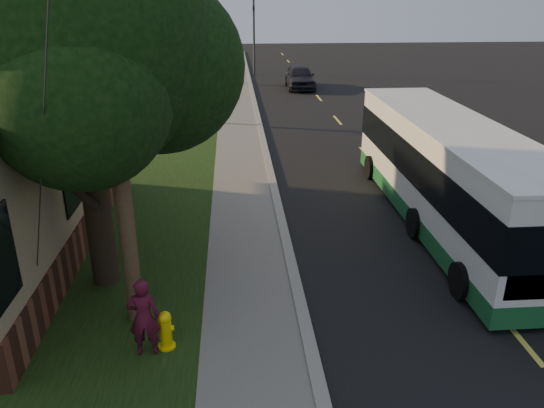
{
  "coord_description": "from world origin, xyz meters",
  "views": [
    {
      "loc": [
        -1.29,
        -8.1,
        6.1
      ],
      "look_at": [
        -0.43,
        3.26,
        1.5
      ],
      "focal_mm": 35.0,
      "sensor_mm": 36.0,
      "label": 1
    }
  ],
  "objects_px": {
    "utility_pole": "(110,85)",
    "distant_car": "(300,77)",
    "bare_tree_near": "(186,79)",
    "bare_tree_far": "(206,54)",
    "skateboarder": "(144,317)",
    "leafy_tree": "(79,43)",
    "traffic_signal": "(254,32)",
    "transit_bus": "(448,171)",
    "fire_hydrant": "(166,330)"
  },
  "relations": [
    {
      "from": "traffic_signal",
      "to": "distant_car",
      "type": "height_order",
      "value": "traffic_signal"
    },
    {
      "from": "bare_tree_far",
      "to": "traffic_signal",
      "type": "height_order",
      "value": "traffic_signal"
    },
    {
      "from": "utility_pole",
      "to": "skateboarder",
      "type": "height_order",
      "value": "utility_pole"
    },
    {
      "from": "skateboarder",
      "to": "leafy_tree",
      "type": "bearing_deg",
      "value": -68.2
    },
    {
      "from": "bare_tree_near",
      "to": "traffic_signal",
      "type": "relative_size",
      "value": 0.78
    },
    {
      "from": "fire_hydrant",
      "to": "transit_bus",
      "type": "relative_size",
      "value": 0.07
    },
    {
      "from": "utility_pole",
      "to": "transit_bus",
      "type": "distance_m",
      "value": 9.42
    },
    {
      "from": "utility_pole",
      "to": "distant_car",
      "type": "distance_m",
      "value": 27.57
    },
    {
      "from": "leafy_tree",
      "to": "transit_bus",
      "type": "bearing_deg",
      "value": 16.33
    },
    {
      "from": "traffic_signal",
      "to": "transit_bus",
      "type": "relative_size",
      "value": 0.52
    },
    {
      "from": "bare_tree_near",
      "to": "skateboarder",
      "type": "bearing_deg",
      "value": -88.21
    },
    {
      "from": "transit_bus",
      "to": "skateboarder",
      "type": "distance_m",
      "value": 9.21
    },
    {
      "from": "bare_tree_near",
      "to": "skateboarder",
      "type": "xyz_separation_m",
      "value": [
        0.57,
        -18.15,
        -1.33
      ]
    },
    {
      "from": "transit_bus",
      "to": "bare_tree_near",
      "type": "bearing_deg",
      "value": 122.1
    },
    {
      "from": "bare_tree_far",
      "to": "transit_bus",
      "type": "xyz_separation_m",
      "value": [
        7.53,
        -24.8,
        -0.47
      ]
    },
    {
      "from": "skateboarder",
      "to": "utility_pole",
      "type": "bearing_deg",
      "value": -74.01
    },
    {
      "from": "fire_hydrant",
      "to": "bare_tree_far",
      "type": "bearing_deg",
      "value": 90.76
    },
    {
      "from": "fire_hydrant",
      "to": "skateboarder",
      "type": "height_order",
      "value": "skateboarder"
    },
    {
      "from": "bare_tree_near",
      "to": "transit_bus",
      "type": "xyz_separation_m",
      "value": [
        8.03,
        -12.8,
        -0.62
      ]
    },
    {
      "from": "fire_hydrant",
      "to": "traffic_signal",
      "type": "xyz_separation_m",
      "value": [
        3.1,
        34.0,
        2.73
      ]
    },
    {
      "from": "traffic_signal",
      "to": "utility_pole",
      "type": "bearing_deg",
      "value": -96.58
    },
    {
      "from": "leafy_tree",
      "to": "bare_tree_far",
      "type": "xyz_separation_m",
      "value": [
        1.17,
        27.35,
        -3.16
      ]
    },
    {
      "from": "traffic_signal",
      "to": "distant_car",
      "type": "xyz_separation_m",
      "value": [
        2.75,
        -6.51,
        -2.4
      ]
    },
    {
      "from": "fire_hydrant",
      "to": "skateboarder",
      "type": "xyz_separation_m",
      "value": [
        -0.33,
        -0.15,
        0.39
      ]
    },
    {
      "from": "utility_pole",
      "to": "leafy_tree",
      "type": "distance_m",
      "value": 1.94
    },
    {
      "from": "fire_hydrant",
      "to": "leafy_tree",
      "type": "xyz_separation_m",
      "value": [
        -1.57,
        2.65,
        4.73
      ]
    },
    {
      "from": "bare_tree_near",
      "to": "transit_bus",
      "type": "bearing_deg",
      "value": -57.9
    },
    {
      "from": "bare_tree_near",
      "to": "skateboarder",
      "type": "relative_size",
      "value": 2.87
    },
    {
      "from": "skateboarder",
      "to": "distant_car",
      "type": "bearing_deg",
      "value": -104.68
    },
    {
      "from": "utility_pole",
      "to": "skateboarder",
      "type": "bearing_deg",
      "value": -71.93
    },
    {
      "from": "leafy_tree",
      "to": "distant_car",
      "type": "relative_size",
      "value": 1.75
    },
    {
      "from": "bare_tree_far",
      "to": "distant_car",
      "type": "bearing_deg",
      "value": -21.85
    },
    {
      "from": "utility_pole",
      "to": "distant_car",
      "type": "bearing_deg",
      "value": 76.11
    },
    {
      "from": "traffic_signal",
      "to": "transit_bus",
      "type": "bearing_deg",
      "value": -82.04
    },
    {
      "from": "fire_hydrant",
      "to": "skateboarder",
      "type": "relative_size",
      "value": 0.49
    },
    {
      "from": "utility_pole",
      "to": "transit_bus",
      "type": "relative_size",
      "value": 0.85
    },
    {
      "from": "leafy_tree",
      "to": "bare_tree_near",
      "type": "relative_size",
      "value": 1.81
    },
    {
      "from": "leafy_tree",
      "to": "bare_tree_near",
      "type": "bearing_deg",
      "value": 87.5
    },
    {
      "from": "skateboarder",
      "to": "distant_car",
      "type": "height_order",
      "value": "skateboarder"
    },
    {
      "from": "bare_tree_far",
      "to": "skateboarder",
      "type": "relative_size",
      "value": 2.69
    },
    {
      "from": "bare_tree_far",
      "to": "distant_car",
      "type": "height_order",
      "value": "bare_tree_far"
    },
    {
      "from": "utility_pole",
      "to": "distant_car",
      "type": "relative_size",
      "value": 2.03
    },
    {
      "from": "utility_pole",
      "to": "skateboarder",
      "type": "distance_m",
      "value": 4.0
    },
    {
      "from": "bare_tree_near",
      "to": "distant_car",
      "type": "xyz_separation_m",
      "value": [
        6.75,
        9.49,
        -1.39
      ]
    },
    {
      "from": "fire_hydrant",
      "to": "traffic_signal",
      "type": "distance_m",
      "value": 34.25
    },
    {
      "from": "distant_car",
      "to": "fire_hydrant",
      "type": "bearing_deg",
      "value": -101.09
    },
    {
      "from": "bare_tree_near",
      "to": "bare_tree_far",
      "type": "distance_m",
      "value": 12.01
    },
    {
      "from": "bare_tree_near",
      "to": "transit_bus",
      "type": "relative_size",
      "value": 0.41
    },
    {
      "from": "utility_pole",
      "to": "fire_hydrant",
      "type": "bearing_deg",
      "value": -54.62
    },
    {
      "from": "bare_tree_far",
      "to": "fire_hydrant",
      "type": "bearing_deg",
      "value": -89.24
    }
  ]
}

